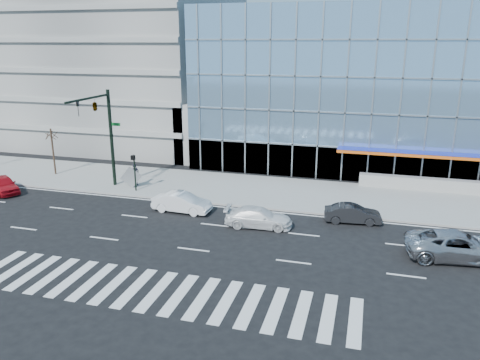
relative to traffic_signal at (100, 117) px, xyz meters
The scene contains 15 objects.
ground 13.41m from the traffic_signal, 22.56° to the right, with size 160.00×160.00×0.00m, color black.
sidewalk 13.03m from the traffic_signal, 17.33° to the left, with size 120.00×8.00×0.15m, color gray.
theatre_building 32.95m from the traffic_signal, 40.61° to the left, with size 42.00×26.00×15.00m, color #7DA9D0.
parking_garage 23.56m from the traffic_signal, 112.79° to the left, with size 24.00×24.00×20.00m, color gray.
ramp_block 14.68m from the traffic_signal, 69.59° to the left, with size 6.00×8.00×6.00m, color gray.
traffic_signal is the anchor object (origin of this frame).
ped_signal_post 4.75m from the traffic_signal, ahead, with size 0.30×0.33×3.00m.
street_tree_near 7.96m from the traffic_signal, 157.29° to the left, with size 1.10×1.10×4.23m.
silver_suv 27.02m from the traffic_signal, 12.31° to the right, with size 2.65×5.74×1.60m, color #B4B4B9.
white_suv 15.46m from the traffic_signal, 16.12° to the right, with size 1.82×4.49×1.30m, color white.
white_sedan 9.97m from the traffic_signal, 19.38° to the right, with size 1.49×4.27×1.41m, color white.
dark_sedan 20.69m from the traffic_signal, ahead, with size 1.33×3.80×1.25m, color black.
red_sedan 9.88m from the traffic_signal, 161.75° to the right, with size 1.63×4.04×1.38m, color #AC0D17.
pedestrian 5.65m from the traffic_signal, 42.32° to the left, with size 0.69×0.46×1.90m, color black.
tilted_panel 5.50m from the traffic_signal, 29.13° to the left, with size 1.30×0.06×1.30m, color #959595.
Camera 1 is at (9.56, -27.72, 11.91)m, focal length 35.00 mm.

